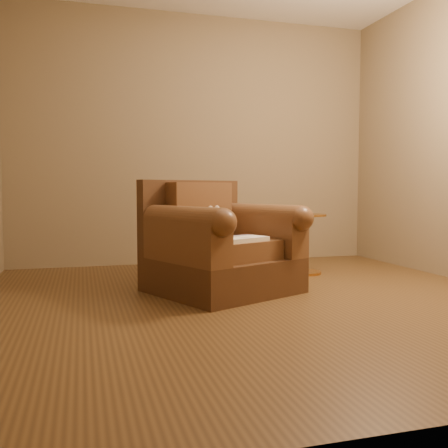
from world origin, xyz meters
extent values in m
plane|color=brown|center=(0.00, 0.00, 0.00)|extent=(4.00, 4.00, 0.00)
cube|color=#7F6C4E|center=(0.00, 2.00, 1.35)|extent=(4.00, 0.02, 2.70)
cube|color=#472B17|center=(-0.18, 0.37, 0.14)|extent=(1.28, 1.26, 0.28)
cube|color=#472B17|center=(-0.35, 0.75, 0.58)|extent=(0.94, 0.50, 0.61)
cube|color=brown|center=(-0.16, 0.32, 0.35)|extent=(0.80, 0.86, 0.15)
cube|color=brown|center=(-0.30, 0.63, 0.64)|extent=(0.58, 0.38, 0.44)
cube|color=brown|center=(-0.51, 0.16, 0.43)|extent=(0.52, 0.84, 0.31)
cube|color=brown|center=(0.20, 0.49, 0.43)|extent=(0.52, 0.84, 0.31)
cylinder|color=brown|center=(-0.51, 0.16, 0.59)|extent=(0.52, 0.84, 0.20)
cylinder|color=brown|center=(0.20, 0.49, 0.59)|extent=(0.52, 0.84, 0.20)
ellipsoid|color=#CAAF8D|center=(-0.20, 0.51, 0.50)|extent=(0.15, 0.14, 0.16)
sphere|color=#CAAF8D|center=(-0.20, 0.52, 0.61)|extent=(0.11, 0.11, 0.11)
ellipsoid|color=#CAAF8D|center=(-0.24, 0.50, 0.66)|extent=(0.04, 0.03, 0.04)
ellipsoid|color=#CAAF8D|center=(-0.17, 0.54, 0.66)|extent=(0.04, 0.03, 0.04)
ellipsoid|color=beige|center=(-0.17, 0.47, 0.60)|extent=(0.05, 0.04, 0.04)
sphere|color=black|center=(-0.16, 0.46, 0.60)|extent=(0.02, 0.02, 0.02)
ellipsoid|color=#CAAF8D|center=(-0.22, 0.42, 0.50)|extent=(0.05, 0.10, 0.05)
ellipsoid|color=#CAAF8D|center=(-0.10, 0.49, 0.50)|extent=(0.05, 0.10, 0.05)
ellipsoid|color=#CAAF8D|center=(-0.18, 0.41, 0.45)|extent=(0.06, 0.10, 0.05)
ellipsoid|color=#CAAF8D|center=(-0.11, 0.45, 0.45)|extent=(0.06, 0.10, 0.05)
cube|color=beige|center=(-0.11, 0.14, 0.44)|extent=(0.48, 0.40, 0.03)
cube|color=white|center=(-0.20, 0.10, 0.45)|extent=(0.29, 0.31, 0.00)
cube|color=white|center=(-0.02, 0.19, 0.45)|extent=(0.29, 0.31, 0.00)
cube|color=beige|center=(-0.11, 0.14, 0.45)|extent=(0.12, 0.22, 0.00)
cube|color=#0F1638|center=(-0.24, 0.08, 0.46)|extent=(0.10, 0.11, 0.00)
cube|color=slate|center=(-0.05, 0.27, 0.46)|extent=(0.19, 0.13, 0.00)
cylinder|color=#CB8737|center=(0.81, 0.97, 0.01)|extent=(0.33, 0.33, 0.02)
cylinder|color=#CB8737|center=(0.81, 0.97, 0.29)|extent=(0.03, 0.03, 0.53)
cylinder|color=#CB8737|center=(0.81, 0.97, 0.56)|extent=(0.41, 0.41, 0.02)
cylinder|color=#CB8737|center=(0.81, 0.97, 0.55)|extent=(0.03, 0.03, 0.02)
camera|label=1|loc=(-1.24, -3.39, 0.81)|focal=40.00mm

